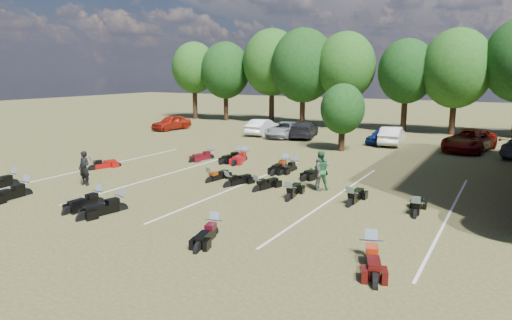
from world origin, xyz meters
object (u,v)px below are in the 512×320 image
Objects in this scene: person_black at (84,168)px; motorcycle_3 at (121,210)px; person_green at (320,171)px; motorcycle_0 at (14,185)px; car_0 at (171,123)px; motorcycle_14 at (210,159)px; car_4 at (383,136)px; person_grey at (318,174)px; motorcycle_7 at (93,170)px.

person_black is 5.38m from motorcycle_3.
person_green reaches higher than motorcycle_0.
motorcycle_14 is (12.28, -10.57, -0.73)m from car_0.
person_green is at bearing 63.09° from motorcycle_3.
car_0 is at bearing 137.57° from motorcycle_3.
person_green is 0.90× the size of motorcycle_14.
motorcycle_0 is (-14.02, -7.04, -0.97)m from person_green.
car_4 is 26.50m from motorcycle_0.
car_0 reaches higher than car_4.
motorcycle_3 is at bearing 113.01° from person_grey.
car_4 is at bearing 11.77° from car_0.
car_4 is 23.99m from motorcycle_3.
motorcycle_0 is (-14.03, -6.84, -0.81)m from person_grey.
motorcycle_3 is 1.10× the size of motorcycle_7.
person_black is 9.28m from motorcycle_14.
person_green is 13.70m from motorcycle_7.
person_grey is (0.01, -0.21, -0.16)m from person_green.
person_grey reaches higher than motorcycle_14.
motorcycle_14 is at bearing -33.25° from car_0.
person_green is at bearing -151.20° from motorcycle_7.
person_grey is 0.70× the size of motorcycle_3.
motorcycle_3 is at bearing -60.60° from motorcycle_14.
person_black is at bearing 87.50° from person_grey.
person_black is at bearing 152.38° from motorcycle_7.
motorcycle_7 is (-2.65, 2.75, -0.89)m from person_black.
motorcycle_14 is at bearing -103.77° from motorcycle_7.
motorcycle_0 is at bearing -170.78° from motorcycle_3.
motorcycle_14 is at bearing 64.63° from motorcycle_0.
motorcycle_14 is (-9.42, 3.92, -0.97)m from person_green.
person_green reaches higher than motorcycle_7.
motorcycle_0 is 11.89m from motorcycle_14.
car_0 is 1.10× the size of car_4.
motorcycle_0 is at bearing 88.65° from person_grey.
motorcycle_3 is (-5.97, -7.42, -0.97)m from person_green.
motorcycle_0 is at bearing -108.93° from car_4.
motorcycle_3 reaches higher than motorcycle_7.
motorcycle_3 is 11.86m from motorcycle_14.
person_black reaches higher than motorcycle_3.
car_4 is 16.29m from person_grey.
motorcycle_3 is at bearing -29.35° from person_black.
car_4 reaches higher than motorcycle_14.
car_0 is 20.73m from car_4.
person_grey reaches higher than motorcycle_0.
motorcycle_7 is at bearing 80.16° from motorcycle_0.
car_0 is 22.52m from person_black.
person_green is at bearing -24.76° from person_grey.
motorcycle_7 is (-13.44, -2.46, -0.97)m from person_green.
person_grey reaches higher than car_0.
person_black is 0.77× the size of motorcycle_3.
person_grey is at bearing -11.16° from motorcycle_14.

